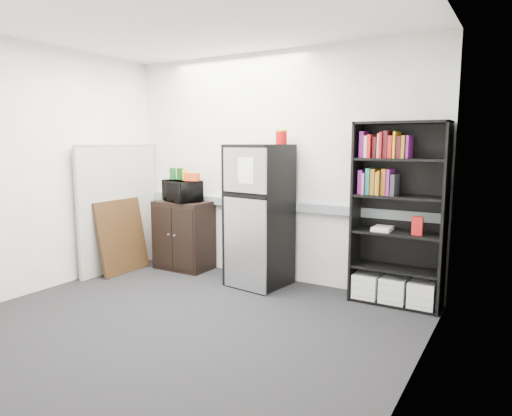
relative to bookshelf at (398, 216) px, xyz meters
The scene contains 18 objects.
floor 2.37m from the bookshelf, 134.33° to the right, with size 4.00×4.00×0.00m, color black.
wall_back 1.60m from the bookshelf, behind, with size 4.00×0.02×2.70m, color silver.
wall_right 1.69m from the bookshelf, 73.25° to the right, with size 0.02×3.50×2.70m, color silver.
wall_left 3.89m from the bookshelf, 156.08° to the right, with size 0.02×3.50×2.70m, color silver.
ceiling 2.83m from the bookshelf, 134.33° to the right, with size 4.00×3.50×0.02m, color white.
electrical_raceway 1.54m from the bookshelf, behind, with size 3.92×0.05×0.10m, color gray.
wall_note 1.99m from the bookshelf, behind, with size 0.14×0.00×0.10m, color white.
bookshelf is the anchor object (origin of this frame).
cubicle_partition 3.46m from the bookshelf, behind, with size 0.06×1.30×1.62m.
cabinet 2.76m from the bookshelf, behind, with size 0.71×0.48×0.89m.
microwave 2.72m from the bookshelf, behind, with size 0.50×0.34×0.27m, color black.
snack_box_a 2.91m from the bookshelf, behind, with size 0.07×0.05×0.15m, color #17531D.
snack_box_b 2.79m from the bookshelf, behind, with size 0.07×0.05×0.15m, color #0D3B0E.
snack_box_c 2.70m from the bookshelf, behind, with size 0.07×0.05×0.14m, color gold.
snack_bag 2.56m from the bookshelf, behind, with size 0.18×0.10×0.10m, color #D74415.
refrigerator 1.54m from the bookshelf, behind, with size 0.68×0.71×1.63m.
coffee_can 1.54m from the bookshelf, behind, with size 0.13×0.13×0.18m.
framed_poster 3.38m from the bookshelf, 170.00° to the right, with size 0.21×0.73×0.93m.
Camera 1 is at (2.60, -3.04, 1.64)m, focal length 32.00 mm.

